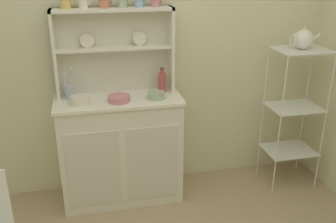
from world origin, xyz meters
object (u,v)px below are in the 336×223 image
Objects in this scene: hutch_cabinet at (121,148)px; utensil_jar at (70,91)px; bakers_rack at (295,103)px; jam_bottle at (162,82)px; bowl_mixing_large at (80,100)px; porcelain_teapot at (303,39)px; hutch_shelf_unit at (114,44)px; cup_gold_0 at (66,2)px.

hutch_cabinet is 3.97× the size of utensil_jar.
jam_bottle is (-1.14, 0.17, 0.22)m from bakers_rack.
bowl_mixing_large is 0.57× the size of porcelain_teapot.
hutch_shelf_unit is at bearing 90.00° from hutch_cabinet.
bakers_rack is at bearing -0.30° from bowl_mixing_large.
hutch_shelf_unit is 3.69× the size of utensil_jar.
cup_gold_0 is 0.67m from utensil_jar.
jam_bottle is at bearing 171.55° from porcelain_teapot.
hutch_shelf_unit reaches higher than porcelain_teapot.
porcelain_teapot reaches higher than bakers_rack.
hutch_cabinet is at bearing -166.88° from jam_bottle.
bowl_mixing_large is 0.17m from utensil_jar.
utensil_jar is (-0.03, -0.04, -0.67)m from cup_gold_0.
porcelain_teapot is at bearing -8.45° from jam_bottle.
hutch_cabinet is at bearing -90.00° from hutch_shelf_unit.
bowl_mixing_large is at bearing -165.92° from hutch_cabinet.
hutch_cabinet is at bearing 14.08° from bowl_mixing_large.
utensil_jar reaches higher than jam_bottle.
jam_bottle is (0.71, -0.04, -0.64)m from cup_gold_0.
hutch_shelf_unit is at bearing 170.75° from bakers_rack.
utensil_jar is (-0.37, -0.09, -0.34)m from hutch_shelf_unit.
hutch_shelf_unit is 0.49m from jam_bottle.
bakers_rack is at bearing -3.14° from hutch_cabinet.
bowl_mixing_large is (-1.80, 0.01, 0.16)m from bakers_rack.
hutch_shelf_unit is 0.52m from bowl_mixing_large.
hutch_cabinet is 1.74m from porcelain_teapot.
hutch_shelf_unit is at bearing 6.88° from cup_gold_0.
bowl_mixing_large is (0.05, -0.20, -0.70)m from cup_gold_0.
utensil_jar reaches higher than bowl_mixing_large.
cup_gold_0 reaches higher than hutch_shelf_unit.
cup_gold_0 is at bearing 173.67° from porcelain_teapot.
utensil_jar is at bearing 175.11° from porcelain_teapot.
porcelain_teapot is at bearing -9.26° from hutch_shelf_unit.
hutch_cabinet is at bearing -19.87° from cup_gold_0.
hutch_cabinet is 6.99× the size of bowl_mixing_large.
bowl_mixing_large is at bearing -76.74° from cup_gold_0.
utensil_jar is at bearing 168.11° from hutch_cabinet.
hutch_cabinet is at bearing 176.86° from bakers_rack.
bowl_mixing_large is at bearing -62.75° from utensil_jar.
cup_gold_0 is (-0.34, 0.12, 1.17)m from hutch_cabinet.
bakers_rack is 13.50× the size of cup_gold_0.
porcelain_teapot is at bearing -6.33° from cup_gold_0.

